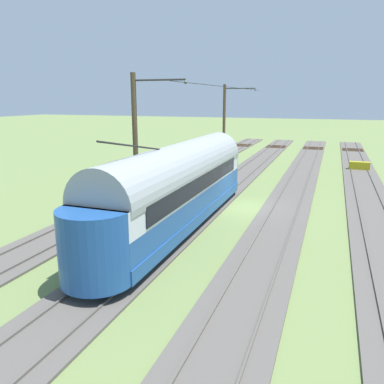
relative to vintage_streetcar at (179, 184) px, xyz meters
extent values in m
plane|color=olive|center=(-2.42, -4.68, -2.26)|extent=(220.00, 220.00, 0.00)
cube|color=#56514C|center=(-9.66, -4.68, -2.21)|extent=(2.80, 80.00, 0.10)
cube|color=#59544C|center=(-8.95, -4.68, -2.12)|extent=(0.07, 80.00, 0.08)
cube|color=#47331E|center=(-9.66, -36.68, -2.16)|extent=(2.50, 0.24, 0.08)
cube|color=#47331E|center=(-9.66, -36.03, -2.16)|extent=(2.50, 0.24, 0.08)
cube|color=#47331E|center=(-9.66, -35.38, -2.16)|extent=(2.50, 0.24, 0.08)
cube|color=#47331E|center=(-9.66, -34.73, -2.16)|extent=(2.50, 0.24, 0.08)
cube|color=#47331E|center=(-9.66, -34.08, -2.16)|extent=(2.50, 0.24, 0.08)
cube|color=#56514C|center=(-4.83, -4.68, -2.21)|extent=(2.80, 80.00, 0.10)
cube|color=#59544C|center=(-4.11, -4.68, -2.12)|extent=(0.07, 80.00, 0.08)
cube|color=#59544C|center=(-5.55, -4.68, -2.12)|extent=(0.07, 80.00, 0.08)
cube|color=#47331E|center=(-4.83, -36.68, -2.16)|extent=(2.50, 0.24, 0.08)
cube|color=#47331E|center=(-4.83, -36.03, -2.16)|extent=(2.50, 0.24, 0.08)
cube|color=#47331E|center=(-4.83, -35.38, -2.16)|extent=(2.50, 0.24, 0.08)
cube|color=#47331E|center=(-4.83, -34.73, -2.16)|extent=(2.50, 0.24, 0.08)
cube|color=#47331E|center=(-4.83, -34.08, -2.16)|extent=(2.50, 0.24, 0.08)
cube|color=#56514C|center=(0.00, -4.68, -2.21)|extent=(2.80, 80.00, 0.10)
cube|color=#59544C|center=(0.72, -4.68, -2.12)|extent=(0.07, 80.00, 0.08)
cube|color=#59544C|center=(-0.72, -4.68, -2.12)|extent=(0.07, 80.00, 0.08)
cube|color=#47331E|center=(0.00, -36.68, -2.16)|extent=(2.50, 0.24, 0.08)
cube|color=#47331E|center=(0.00, -36.03, -2.16)|extent=(2.50, 0.24, 0.08)
cube|color=#47331E|center=(0.00, -35.38, -2.16)|extent=(2.50, 0.24, 0.08)
cube|color=#47331E|center=(0.00, -34.73, -2.16)|extent=(2.50, 0.24, 0.08)
cube|color=#47331E|center=(0.00, -34.08, -2.16)|extent=(2.50, 0.24, 0.08)
cube|color=#56514C|center=(4.83, -4.68, -2.21)|extent=(2.80, 80.00, 0.10)
cube|color=#59544C|center=(5.55, -4.68, -2.12)|extent=(0.07, 80.00, 0.08)
cube|color=#59544C|center=(4.11, -4.68, -2.12)|extent=(0.07, 80.00, 0.08)
cube|color=#47331E|center=(4.83, -36.68, -2.16)|extent=(2.50, 0.24, 0.08)
cube|color=#47331E|center=(4.83, -36.03, -2.16)|extent=(2.50, 0.24, 0.08)
cube|color=#47331E|center=(4.83, -35.38, -2.16)|extent=(2.50, 0.24, 0.08)
cube|color=#47331E|center=(4.83, -34.73, -2.16)|extent=(2.50, 0.24, 0.08)
cube|color=#47331E|center=(4.83, -34.08, -2.16)|extent=(2.50, 0.24, 0.08)
cube|color=#1E4C93|center=(0.00, 0.01, -1.56)|extent=(2.65, 14.76, 0.55)
cube|color=#1E4C93|center=(0.00, 0.01, -0.81)|extent=(2.55, 14.76, 0.95)
cube|color=silver|center=(0.00, 0.01, 0.19)|extent=(2.55, 14.76, 1.05)
cylinder|color=#999EA3|center=(0.00, 0.01, 0.72)|extent=(2.65, 14.47, 2.65)
cylinder|color=#1E4C93|center=(0.00, -7.32, -0.56)|extent=(2.55, 2.55, 2.55)
cylinder|color=#1E4C93|center=(0.00, 7.34, -0.56)|extent=(2.55, 2.55, 2.55)
cube|color=black|center=(0.00, -8.46, 0.46)|extent=(1.63, 0.08, 0.36)
cube|color=black|center=(0.00, -8.50, 0.14)|extent=(1.73, 0.06, 0.80)
cube|color=black|center=(-1.29, 0.01, 0.19)|extent=(0.04, 12.40, 0.80)
cube|color=black|center=(1.29, 0.01, 0.19)|extent=(0.04, 12.40, 0.80)
cylinder|color=silver|center=(0.00, -8.59, -0.81)|extent=(0.24, 0.06, 0.24)
cube|color=gray|center=(0.00, -8.52, -1.73)|extent=(1.94, 0.12, 0.20)
cylinder|color=black|center=(0.00, 4.59, 2.46)|extent=(0.07, 4.75, 0.90)
cylinder|color=black|center=(-0.72, -4.72, -1.70)|extent=(0.10, 0.76, 0.76)
cylinder|color=black|center=(0.72, -4.72, -1.70)|extent=(0.10, 0.76, 0.76)
cylinder|color=black|center=(-0.72, 4.73, -1.70)|extent=(0.10, 0.76, 0.76)
cylinder|color=black|center=(0.72, 4.73, -1.70)|extent=(0.10, 0.76, 0.76)
cylinder|color=#4C3D28|center=(2.95, -19.14, 1.65)|extent=(0.28, 0.28, 7.81)
cylinder|color=#2D2D2D|center=(1.47, -19.14, 5.15)|extent=(2.95, 0.10, 0.10)
sphere|color=#334733|center=(0.00, -19.14, 5.00)|extent=(0.16, 0.16, 0.16)
cylinder|color=#4C3D28|center=(2.95, -1.03, 1.65)|extent=(0.28, 0.28, 7.81)
cylinder|color=#2D2D2D|center=(1.47, -1.03, 5.15)|extent=(2.95, 0.10, 0.10)
sphere|color=#334733|center=(0.00, -1.03, 5.00)|extent=(0.16, 0.16, 0.16)
cylinder|color=black|center=(0.00, -10.08, 5.00)|extent=(0.03, 22.12, 0.03)
cylinder|color=black|center=(1.47, -19.14, 5.15)|extent=(2.95, 0.02, 0.02)
cube|color=#47331E|center=(7.91, -8.14, -2.17)|extent=(0.24, 2.40, 0.18)
cube|color=#47331E|center=(8.21, -8.14, -2.17)|extent=(0.24, 2.40, 0.18)
cube|color=#47331E|center=(8.51, -8.14, -2.17)|extent=(0.24, 2.40, 0.18)
cube|color=#47331E|center=(8.21, -8.44, -1.99)|extent=(2.40, 0.24, 0.18)
cube|color=#47331E|center=(8.21, -8.14, -1.99)|extent=(2.40, 0.24, 0.18)
cube|color=#47331E|center=(8.21, -7.84, -1.99)|extent=(2.40, 0.24, 0.18)
cube|color=#47331E|center=(7.91, -8.14, -1.81)|extent=(0.24, 2.40, 0.18)
cube|color=#47331E|center=(8.21, -8.14, -1.81)|extent=(0.24, 2.40, 0.18)
cube|color=#47331E|center=(8.51, -8.14, -1.81)|extent=(0.24, 2.40, 0.18)
cube|color=#B2A519|center=(-9.66, -20.67, -1.86)|extent=(1.80, 0.60, 0.80)
camera|label=1|loc=(-7.13, 17.54, 4.23)|focal=35.85mm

